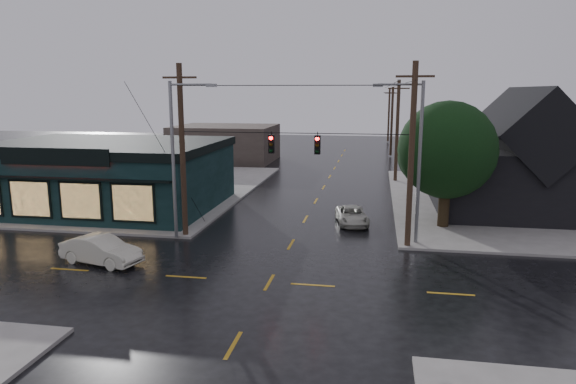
% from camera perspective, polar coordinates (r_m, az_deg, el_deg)
% --- Properties ---
extents(ground_plane, '(160.00, 160.00, 0.00)m').
position_cam_1_polar(ground_plane, '(23.81, -2.09, -10.00)').
color(ground_plane, black).
extents(sidewalk_nw, '(28.00, 28.00, 0.15)m').
position_cam_1_polar(sidewalk_nw, '(49.20, -20.40, 0.47)').
color(sidewalk_nw, gray).
rests_on(sidewalk_nw, ground).
extents(pizza_shop, '(16.30, 12.34, 4.90)m').
position_cam_1_polar(pizza_shop, '(40.30, -19.47, 1.89)').
color(pizza_shop, black).
rests_on(pizza_shop, ground).
extents(ne_building, '(12.60, 11.60, 8.75)m').
position_cam_1_polar(ne_building, '(40.30, 24.75, 4.26)').
color(ne_building, black).
rests_on(ne_building, ground).
extents(corner_tree, '(6.07, 6.07, 7.90)m').
position_cam_1_polar(corner_tree, '(33.37, 17.26, 4.46)').
color(corner_tree, black).
rests_on(corner_tree, ground).
extents(utility_pole_nw, '(2.00, 0.32, 10.15)m').
position_cam_1_polar(utility_pole_nw, '(31.53, -11.29, -4.88)').
color(utility_pole_nw, black).
rests_on(utility_pole_nw, ground).
extents(utility_pole_ne, '(2.00, 0.32, 10.15)m').
position_cam_1_polar(utility_pole_ne, '(29.56, 13.09, -6.04)').
color(utility_pole_ne, black).
rests_on(utility_pole_ne, ground).
extents(utility_pole_far_a, '(2.00, 0.32, 9.65)m').
position_cam_1_polar(utility_pole_far_a, '(50.49, 11.81, 1.11)').
color(utility_pole_far_a, black).
rests_on(utility_pole_far_a, ground).
extents(utility_pole_far_b, '(2.00, 0.32, 9.15)m').
position_cam_1_polar(utility_pole_far_b, '(70.28, 11.31, 3.90)').
color(utility_pole_far_b, black).
rests_on(utility_pole_far_b, ground).
extents(utility_pole_far_c, '(2.00, 0.32, 9.15)m').
position_cam_1_polar(utility_pole_far_c, '(90.15, 11.03, 5.46)').
color(utility_pole_far_c, black).
rests_on(utility_pole_far_c, ground).
extents(span_signal_assembly, '(13.00, 0.48, 1.23)m').
position_cam_1_polar(span_signal_assembly, '(28.73, 0.70, 5.37)').
color(span_signal_assembly, black).
rests_on(span_signal_assembly, ground).
extents(streetlight_nw, '(5.40, 0.30, 9.15)m').
position_cam_1_polar(streetlight_nw, '(31.02, -12.27, -5.19)').
color(streetlight_nw, gray).
rests_on(streetlight_nw, ground).
extents(streetlight_ne, '(5.40, 0.30, 9.15)m').
position_cam_1_polar(streetlight_ne, '(30.26, 13.97, -5.68)').
color(streetlight_ne, gray).
rests_on(streetlight_ne, ground).
extents(bg_building_west, '(12.00, 10.00, 4.40)m').
position_cam_1_polar(bg_building_west, '(64.79, -6.96, 5.39)').
color(bg_building_west, '#3D312D').
rests_on(bg_building_west, ground).
extents(bg_building_east, '(14.00, 12.00, 5.60)m').
position_cam_1_polar(bg_building_east, '(67.93, 19.52, 5.61)').
color(bg_building_east, '#25252A').
rests_on(bg_building_east, ground).
extents(sedan_cream, '(4.54, 2.52, 1.42)m').
position_cam_1_polar(sedan_cream, '(27.70, -20.07, -6.08)').
color(sedan_cream, beige).
rests_on(sedan_cream, ground).
extents(suv_silver, '(2.58, 4.34, 1.13)m').
position_cam_1_polar(suv_silver, '(33.98, 7.11, -2.60)').
color(suv_silver, '#AFAFA2').
rests_on(suv_silver, ground).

